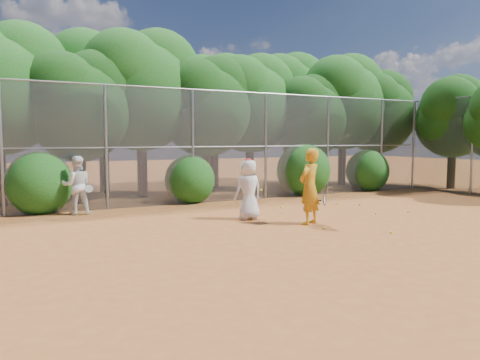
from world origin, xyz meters
TOP-DOWN VIEW (x-y plane):
  - ground at (0.00, 0.00)m, footprint 80.00×80.00m
  - fence_back at (-0.12, 6.00)m, footprint 20.05×0.09m
  - fence_side at (10.00, 3.00)m, footprint 0.09×6.09m
  - tree_2 at (-4.45, 7.83)m, footprint 3.99×3.47m
  - tree_3 at (-1.94, 8.84)m, footprint 4.89×4.26m
  - tree_4 at (0.55, 8.24)m, footprint 4.19×3.64m
  - tree_5 at (3.06, 9.04)m, footprint 4.51×3.92m
  - tree_6 at (5.55, 8.03)m, footprint 3.86×3.36m
  - tree_7 at (8.06, 8.64)m, footprint 4.77×4.14m
  - tree_8 at (10.05, 8.34)m, footprint 4.25×3.70m
  - tree_10 at (-2.93, 11.05)m, footprint 5.15×4.48m
  - tree_11 at (2.06, 10.64)m, footprint 4.64×4.03m
  - tree_12 at (6.56, 11.24)m, footprint 5.02×4.37m
  - tree_13 at (11.45, 5.03)m, footprint 3.86×3.36m
  - bush_0 at (-6.00, 6.30)m, footprint 2.00×2.00m
  - bush_1 at (-1.00, 6.30)m, footprint 1.80×1.80m
  - bush_2 at (4.00, 6.30)m, footprint 2.20×2.20m
  - bush_3 at (7.50, 6.30)m, footprint 1.90×1.90m
  - player_yellow at (0.16, 0.74)m, footprint 0.92×0.74m
  - player_teen at (-0.91, 2.17)m, footprint 0.86×0.58m
  - player_white at (-5.03, 5.40)m, footprint 0.91×0.76m
  - ball_0 at (2.93, 1.11)m, footprint 0.07×0.07m
  - ball_1 at (3.81, 2.78)m, footprint 0.07×0.07m
  - ball_2 at (1.13, -1.23)m, footprint 0.07×0.07m
  - ball_3 at (4.05, 0.88)m, footprint 0.07×0.07m
  - ball_4 at (0.05, -0.04)m, footprint 0.07×0.07m
  - ball_5 at (3.34, 3.37)m, footprint 0.07×0.07m
  - ball_6 at (1.08, 3.50)m, footprint 0.07×0.07m

SIDE VIEW (x-z plane):
  - ground at x=0.00m, z-range 0.00..0.00m
  - ball_0 at x=2.93m, z-range 0.00..0.07m
  - ball_1 at x=3.81m, z-range 0.00..0.07m
  - ball_2 at x=1.13m, z-range 0.00..0.07m
  - ball_3 at x=4.05m, z-range 0.00..0.07m
  - ball_4 at x=0.05m, z-range 0.00..0.07m
  - ball_5 at x=3.34m, z-range 0.00..0.07m
  - ball_6 at x=1.08m, z-range 0.00..0.07m
  - player_teen at x=-0.91m, z-range -0.01..1.73m
  - player_white at x=-5.03m, z-range 0.00..1.77m
  - bush_1 at x=-1.00m, z-range 0.00..1.80m
  - bush_3 at x=7.50m, z-range 0.00..1.90m
  - bush_0 at x=-6.00m, z-range 0.00..2.00m
  - player_yellow at x=0.16m, z-range 0.00..2.03m
  - bush_2 at x=4.00m, z-range 0.00..2.20m
  - fence_side at x=10.00m, z-range 0.04..4.06m
  - fence_back at x=-0.12m, z-range 0.04..4.06m
  - tree_6 at x=5.55m, z-range 0.82..6.11m
  - tree_13 at x=11.45m, z-range 0.82..6.11m
  - tree_2 at x=-4.45m, z-range 0.85..6.32m
  - tree_4 at x=0.55m, z-range 0.89..6.62m
  - tree_8 at x=10.05m, z-range 0.91..6.73m
  - tree_5 at x=3.06m, z-range 0.96..7.13m
  - tree_11 at x=2.06m, z-range 0.99..7.34m
  - tree_7 at x=8.06m, z-range 1.02..7.54m
  - tree_3 at x=-1.94m, z-range 1.04..7.75m
  - tree_12 at x=6.56m, z-range 1.07..7.95m
  - tree_10 at x=-2.93m, z-range 1.10..8.16m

